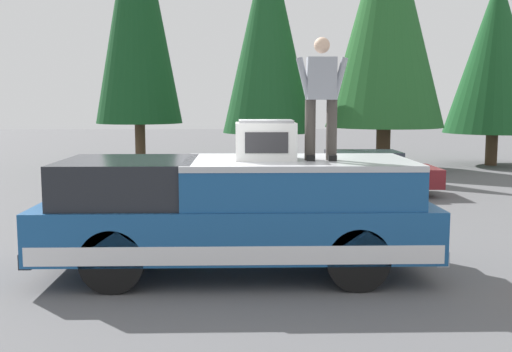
{
  "coord_description": "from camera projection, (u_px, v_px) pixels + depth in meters",
  "views": [
    {
      "loc": [
        -8.87,
        -0.72,
        2.47
      ],
      "look_at": [
        0.23,
        -0.96,
        1.35
      ],
      "focal_mm": 42.78,
      "sensor_mm": 36.0,
      "label": 1
    }
  ],
  "objects": [
    {
      "name": "parked_car_maroon",
      "position": [
        360.0,
        173.0,
        16.1
      ],
      "size": [
        1.64,
        4.1,
        1.16
      ],
      "color": "maroon",
      "rests_on": "ground"
    },
    {
      "name": "conifer_center_right",
      "position": [
        137.0,
        3.0,
        22.7
      ],
      "size": [
        3.25,
        3.25,
        10.59
      ],
      "color": "#4C3826",
      "rests_on": "ground"
    },
    {
      "name": "conifer_left",
      "position": [
        387.0,
        14.0,
        21.51
      ],
      "size": [
        4.22,
        4.22,
        9.5
      ],
      "color": "#4C3826",
      "rests_on": "ground"
    },
    {
      "name": "compressor_unit",
      "position": [
        266.0,
        140.0,
        8.57
      ],
      "size": [
        0.65,
        0.84,
        0.56
      ],
      "color": "white",
      "rests_on": "pickup_truck"
    },
    {
      "name": "conifer_center_left",
      "position": [
        268.0,
        32.0,
        21.92
      ],
      "size": [
        3.29,
        3.29,
        8.55
      ],
      "color": "#4C3826",
      "rests_on": "ground"
    },
    {
      "name": "pickup_truck",
      "position": [
        236.0,
        213.0,
        8.73
      ],
      "size": [
        2.01,
        5.54,
        1.65
      ],
      "color": "navy",
      "rests_on": "ground"
    },
    {
      "name": "person_on_truck_bed",
      "position": [
        321.0,
        95.0,
        8.41
      ],
      "size": [
        0.29,
        0.72,
        1.69
      ],
      "color": "#423D38",
      "rests_on": "pickup_truck"
    },
    {
      "name": "conifer_far_left",
      "position": [
        496.0,
        54.0,
        23.07
      ],
      "size": [
        3.72,
        3.72,
        7.27
      ],
      "color": "#4C3826",
      "rests_on": "ground"
    },
    {
      "name": "ground_plane",
      "position": [
        192.0,
        268.0,
        9.09
      ],
      "size": [
        90.0,
        90.0,
        0.0
      ],
      "primitive_type": "plane",
      "color": "#565659"
    }
  ]
}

